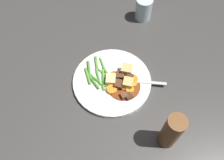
{
  "coord_description": "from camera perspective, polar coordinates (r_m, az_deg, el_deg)",
  "views": [
    {
      "loc": [
        0.21,
        -0.34,
        0.67
      ],
      "look_at": [
        0.0,
        0.0,
        0.01
      ],
      "focal_mm": 36.19,
      "sensor_mm": 36.0,
      "label": 1
    }
  ],
  "objects": [
    {
      "name": "green_bean_10",
      "position": [
        0.76,
        -2.21,
        0.12
      ],
      "size": [
        0.05,
        0.07,
        0.01
      ],
      "primitive_type": "cylinder",
      "rotation": [
        0.0,
        1.57,
        2.17
      ],
      "color": "#66AD42",
      "rests_on": "dinner_plate"
    },
    {
      "name": "meat_chunk_2",
      "position": [
        0.73,
        4.2,
        -4.07
      ],
      "size": [
        0.03,
        0.03,
        0.02
      ],
      "primitive_type": "cube",
      "rotation": [
        0.0,
        0.0,
        5.81
      ],
      "color": "#4C2B19",
      "rests_on": "dinner_plate"
    },
    {
      "name": "green_bean_8",
      "position": [
        0.77,
        -3.49,
        0.89
      ],
      "size": [
        0.05,
        0.05,
        0.01
      ],
      "primitive_type": "cylinder",
      "rotation": [
        0.0,
        1.57,
        2.37
      ],
      "color": "#66AD42",
      "rests_on": "dinner_plate"
    },
    {
      "name": "green_bean_4",
      "position": [
        0.78,
        -1.97,
        1.57
      ],
      "size": [
        0.07,
        0.02,
        0.01
      ],
      "primitive_type": "cylinder",
      "rotation": [
        0.0,
        1.57,
        2.96
      ],
      "color": "#66AD42",
      "rests_on": "dinner_plate"
    },
    {
      "name": "green_bean_11",
      "position": [
        0.77,
        -4.15,
        0.21
      ],
      "size": [
        0.07,
        0.02,
        0.01
      ],
      "primitive_type": "cylinder",
      "rotation": [
        0.0,
        1.57,
        2.91
      ],
      "color": "#4C8E33",
      "rests_on": "dinner_plate"
    },
    {
      "name": "carrot_slice_2",
      "position": [
        0.77,
        0.8,
        0.99
      ],
      "size": [
        0.04,
        0.04,
        0.01
      ],
      "primitive_type": "cylinder",
      "rotation": [
        0.0,
        0.0,
        2.55
      ],
      "color": "orange",
      "rests_on": "dinner_plate"
    },
    {
      "name": "carrot_slice_6",
      "position": [
        0.77,
        4.06,
        1.13
      ],
      "size": [
        0.04,
        0.04,
        0.01
      ],
      "primitive_type": "cylinder",
      "rotation": [
        0.0,
        0.0,
        5.27
      ],
      "color": "orange",
      "rests_on": "dinner_plate"
    },
    {
      "name": "green_bean_9",
      "position": [
        0.79,
        -5.85,
        2.8
      ],
      "size": [
        0.05,
        0.06,
        0.01
      ],
      "primitive_type": "cylinder",
      "rotation": [
        0.0,
        1.57,
        2.27
      ],
      "color": "#4C8E33",
      "rests_on": "dinner_plate"
    },
    {
      "name": "carrot_slice_3",
      "position": [
        0.74,
        -0.04,
        -2.39
      ],
      "size": [
        0.05,
        0.05,
        0.01
      ],
      "primitive_type": "cylinder",
      "rotation": [
        0.0,
        0.0,
        2.57
      ],
      "color": "orange",
      "rests_on": "dinner_plate"
    },
    {
      "name": "pepper_mill",
      "position": [
        0.65,
        14.72,
        -12.51
      ],
      "size": [
        0.05,
        0.05,
        0.15
      ],
      "primitive_type": "cylinder",
      "color": "brown",
      "rests_on": "ground_plane"
    },
    {
      "name": "potato_chunk_2",
      "position": [
        0.75,
        -0.24,
        0.03
      ],
      "size": [
        0.05,
        0.05,
        0.03
      ],
      "primitive_type": "cube",
      "rotation": [
        0.0,
        0.0,
        2.04
      ],
      "color": "#EAD68C",
      "rests_on": "dinner_plate"
    },
    {
      "name": "dinner_plate",
      "position": [
        0.77,
        0.0,
        -0.28
      ],
      "size": [
        0.27,
        0.27,
        0.01
      ],
      "primitive_type": "cylinder",
      "color": "white",
      "rests_on": "ground_plane"
    },
    {
      "name": "potato_chunk_1",
      "position": [
        0.77,
        3.69,
        2.47
      ],
      "size": [
        0.04,
        0.04,
        0.04
      ],
      "primitive_type": "cube",
      "rotation": [
        0.0,
        0.0,
        3.46
      ],
      "color": "#DBBC6B",
      "rests_on": "dinner_plate"
    },
    {
      "name": "meat_chunk_4",
      "position": [
        0.73,
        3.08,
        -3.93
      ],
      "size": [
        0.03,
        0.03,
        0.02
      ],
      "primitive_type": "cube",
      "rotation": [
        0.0,
        0.0,
        4.14
      ],
      "color": "brown",
      "rests_on": "dinner_plate"
    },
    {
      "name": "water_glass",
      "position": [
        0.96,
        7.98,
        17.34
      ],
      "size": [
        0.07,
        0.07,
        0.09
      ],
      "primitive_type": "cylinder",
      "color": "silver",
      "rests_on": "ground_plane"
    },
    {
      "name": "stew_sauce",
      "position": [
        0.76,
        3.12,
        -1.24
      ],
      "size": [
        0.11,
        0.11,
        0.0
      ],
      "primitive_type": "cylinder",
      "color": "brown",
      "rests_on": "dinner_plate"
    },
    {
      "name": "green_bean_0",
      "position": [
        0.76,
        -4.66,
        -0.48
      ],
      "size": [
        0.06,
        0.03,
        0.01
      ],
      "primitive_type": "cylinder",
      "rotation": [
        0.0,
        1.57,
        2.72
      ],
      "color": "#4C8E33",
      "rests_on": "dinner_plate"
    },
    {
      "name": "green_bean_2",
      "position": [
        0.8,
        -3.99,
        4.47
      ],
      "size": [
        0.04,
        0.05,
        0.01
      ],
      "primitive_type": "cylinder",
      "rotation": [
        0.0,
        1.57,
        2.26
      ],
      "color": "#66AD42",
      "rests_on": "dinner_plate"
    },
    {
      "name": "carrot_slice_7",
      "position": [
        0.77,
        5.37,
        0.21
      ],
      "size": [
        0.03,
        0.03,
        0.01
      ],
      "primitive_type": "cylinder",
      "rotation": [
        0.0,
        0.0,
        4.57
      ],
      "color": "orange",
      "rests_on": "dinner_plate"
    },
    {
      "name": "meat_chunk_3",
      "position": [
        0.75,
        1.75,
        -1.18
      ],
      "size": [
        0.03,
        0.03,
        0.02
      ],
      "primitive_type": "cube",
      "rotation": [
        0.0,
        0.0,
        0.24
      ],
      "color": "#56331E",
      "rests_on": "dinner_plate"
    },
    {
      "name": "green_bean_3",
      "position": [
        0.77,
        -3.96,
        0.07
      ],
      "size": [
        0.08,
        0.02,
        0.01
      ],
      "primitive_type": "cylinder",
      "rotation": [
        0.0,
        1.57,
        3.02
      ],
      "color": "#599E38",
      "rests_on": "dinner_plate"
    },
    {
      "name": "carrot_slice_0",
      "position": [
        0.77,
        3.2,
        0.25
      ],
      "size": [
        0.04,
        0.04,
        0.01
      ],
      "primitive_type": "cylinder",
      "rotation": [
        0.0,
        0.0,
        5.93
      ],
      "color": "orange",
      "rests_on": "dinner_plate"
    },
    {
      "name": "carrot_slice_5",
      "position": [
        0.75,
        3.09,
        -1.82
      ],
      "size": [
        0.04,
        0.04,
        0.01
      ],
      "primitive_type": "cylinder",
      "rotation": [
        0.0,
        0.0,
        3.52
      ],
      "color": "orange",
      "rests_on": "dinner_plate"
    },
    {
      "name": "green_bean_1",
      "position": [
        0.8,
        -2.29,
        3.78
      ],
      "size": [
        0.06,
        0.05,
        0.01
      ],
      "primitive_type": "cylinder",
      "rotation": [
        0.0,
        1.57,
        2.46
      ],
      "color": "#66AD42",
      "rests_on": "dinner_plate"
    },
    {
      "name": "ground_plane",
      "position": [
        0.78,
        0.0,
        -0.56
      ],
      "size": [
        3.0,
        3.0,
        0.0
      ],
      "primitive_type": "plane",
      "color": "#423F3D"
    },
    {
      "name": "green_bean_6",
      "position": [
        0.78,
        -6.14,
        1.04
      ],
      "size": [
        0.06,
        0.05,
        0.01
      ],
      "primitive_type": "cylinder",
      "rotation": [
        0.0,
        1.57,
        2.41
      ],
      "color": "#66AD42",
      "rests_on": "dinner_plate"
    },
    {
      "name": "carrot_slice_1",
      "position": [
        0.76,
        5.33,
        -0.93
      ],
      "size": [
        0.04,
        0.04,
        0.01
      ],
      "primitive_type": "cylinder",
      "rotation": [
        0.0,
        0.0,
        2.24
      ],
      "color": "orange",
      "rests_on": "dinner_plate"
    },
    {
      "name": "meat_chunk_0",
      "position": [
        0.76,
        2.08,
        1.05
      ],
      "size": [
        0.04,
        0.04,
        0.02
      ],
      "primitive_type": "cube",
      "rotation": [
        0.0,
        0.0,
        3.65
      ],
      "color": "#56331E",
      "rests_on": "dinner_plate"
    },
    {
      "name": "meat_chunk_1",
      "position": [
        0.76,
        4.38,
        0.2
      ],
      "size": [
        0.03,
        0.03,
        0.03
      ],
      "primitive_type": "cube",
      "rotation": [
        0.0,
        0.0,
        3.39
      ],
      "color": "#4C2B19",
      "rests_on": "dinner_plate"
    },
    {
      "name": "potato_chunk_0",
      "position": [
        0.74,
        4.03,
        -0.87
      ],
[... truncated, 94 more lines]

